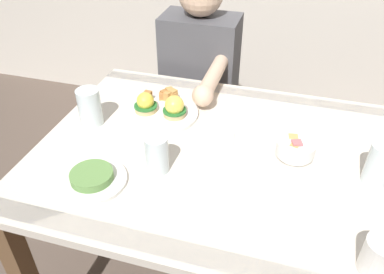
% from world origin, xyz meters
% --- Properties ---
extents(dining_table, '(1.20, 0.90, 0.74)m').
position_xyz_m(dining_table, '(0.00, 0.00, 0.63)').
color(dining_table, silver).
rests_on(dining_table, ground_plane).
extents(eggs_benedict_plate, '(0.27, 0.27, 0.09)m').
position_xyz_m(eggs_benedict_plate, '(-0.27, 0.16, 0.77)').
color(eggs_benedict_plate, white).
rests_on(eggs_benedict_plate, dining_table).
extents(fruit_bowl, '(0.12, 0.12, 0.06)m').
position_xyz_m(fruit_bowl, '(0.21, 0.04, 0.77)').
color(fruit_bowl, white).
rests_on(fruit_bowl, dining_table).
extents(coffee_mug, '(0.11, 0.08, 0.09)m').
position_xyz_m(coffee_mug, '(0.43, -0.33, 0.79)').
color(coffee_mug, white).
rests_on(coffee_mug, dining_table).
extents(fork, '(0.03, 0.16, 0.00)m').
position_xyz_m(fork, '(0.01, 0.05, 0.74)').
color(fork, silver).
rests_on(fork, dining_table).
extents(water_glass_near, '(0.07, 0.07, 0.12)m').
position_xyz_m(water_glass_near, '(-0.18, -0.14, 0.79)').
color(water_glass_near, silver).
rests_on(water_glass_near, dining_table).
extents(water_glass_far, '(0.07, 0.07, 0.13)m').
position_xyz_m(water_glass_far, '(0.44, -0.01, 0.80)').
color(water_glass_far, silver).
rests_on(water_glass_far, dining_table).
extents(water_glass_extra, '(0.08, 0.08, 0.13)m').
position_xyz_m(water_glass_extra, '(-0.49, 0.04, 0.80)').
color(water_glass_extra, silver).
rests_on(water_glass_extra, dining_table).
extents(side_plate, '(0.20, 0.20, 0.04)m').
position_xyz_m(side_plate, '(-0.34, -0.24, 0.75)').
color(side_plate, white).
rests_on(side_plate, dining_table).
extents(diner_person, '(0.34, 0.54, 1.14)m').
position_xyz_m(diner_person, '(-0.25, 0.60, 0.65)').
color(diner_person, '#33333D').
rests_on(diner_person, ground_plane).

